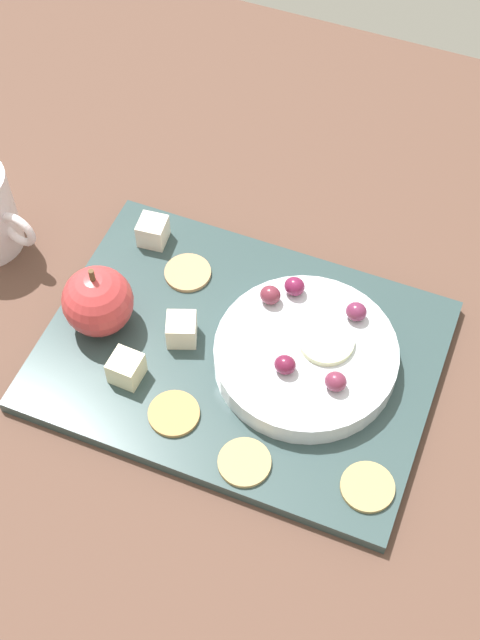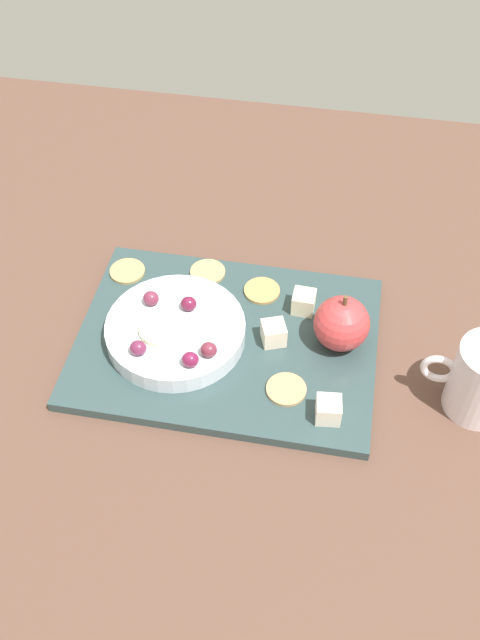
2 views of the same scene
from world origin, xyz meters
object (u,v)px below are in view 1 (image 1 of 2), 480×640
object	(u,v)px
cheese_cube_0	(182,329)
cracker_2	(244,462)
grape_4	(356,312)
cracker_1	(174,414)
platter	(240,355)
grape_0	(270,295)
grape_1	(294,286)
grape_3	(285,365)
cheese_cube_1	(126,368)
grape_2	(337,379)
apple_slice_0	(326,341)
apple_whole	(99,300)
cracker_3	(367,487)
cracker_0	(188,273)
serving_dish	(306,356)
cheese_cube_2	(153,231)

from	to	relation	value
cheese_cube_0	cracker_2	distance (cm)	13.83
cracker_2	grape_4	world-z (taller)	grape_4
cracker_1	platter	bearing A→B (deg)	-109.32
grape_0	grape_1	size ratio (longest dim) A/B	1.00
cracker_2	grape_3	size ratio (longest dim) A/B	2.37
grape_0	grape_4	distance (cm)	7.83
cheese_cube_1	grape_2	xyz separation A→B (cm)	(-17.65, -4.69, 1.86)
platter	apple_slice_0	bearing A→B (deg)	-162.73
platter	grape_1	size ratio (longest dim) A/B	18.46
cracker_1	grape_1	bearing A→B (deg)	-111.14
grape_1	platter	bearing A→B (deg)	66.62
apple_whole	cracker_1	world-z (taller)	apple_whole
cracker_1	grape_2	size ratio (longest dim) A/B	2.37
cheese_cube_1	cracker_3	xyz separation A→B (cm)	(-22.88, 2.35, -1.12)
apple_whole	cracker_0	distance (cm)	9.88
grape_0	grape_4	xyz separation A→B (cm)	(-7.74, -1.13, -0.02)
grape_0	grape_3	size ratio (longest dim) A/B	1.00
grape_3	cracker_1	bearing A→B (deg)	39.82
serving_dish	cracker_2	xyz separation A→B (cm)	(1.41, 11.17, -0.95)
cracker_2	grape_3	xyz separation A→B (cm)	(-0.37, -8.45, 2.95)
cheese_cube_1	cracker_1	world-z (taller)	cheese_cube_1
grape_3	grape_1	bearing A→B (deg)	-75.75
grape_4	grape_2	bearing A→B (deg)	94.41
grape_0	grape_2	bearing A→B (deg)	143.54
cracker_0	cracker_3	world-z (taller)	same
serving_dish	grape_2	size ratio (longest dim) A/B	8.60
apple_whole	grape_1	bearing A→B (deg)	-153.14
cracker_3	grape_4	world-z (taller)	grape_4
grape_4	grape_0	bearing A→B (deg)	8.28
grape_0	grape_3	bearing A→B (deg)	120.38
cracker_2	grape_0	xyz separation A→B (cm)	(3.39, -14.87, 2.98)
cracker_0	cracker_1	size ratio (longest dim) A/B	1.00
grape_0	grape_2	size ratio (longest dim) A/B	1.00
cheese_cube_1	cheese_cube_2	world-z (taller)	same
cheese_cube_1	grape_0	bearing A→B (deg)	-130.79
platter	cracker_0	bearing A→B (deg)	-38.69
cheese_cube_0	grape_2	size ratio (longest dim) A/B	1.39
cracker_1	cracker_2	bearing A→B (deg)	164.59
cheese_cube_0	cracker_3	xyz separation A→B (cm)	(-20.04, 7.91, -1.12)
grape_4	serving_dish	bearing A→B (deg)	58.64
grape_2	cracker_0	bearing A→B (deg)	-24.18
cheese_cube_0	cracker_0	distance (cm)	7.42
cheese_cube_1	cheese_cube_2	distance (cm)	15.77
platter	grape_3	distance (cm)	6.40
cracker_1	cracker_2	distance (cm)	7.61
apple_whole	cracker_1	distance (cm)	12.47
platter	grape_4	world-z (taller)	grape_4
cheese_cube_0	cracker_0	bearing A→B (deg)	-70.20
serving_dish	grape_1	world-z (taller)	grape_1
platter	grape_3	bearing A→B (deg)	160.46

